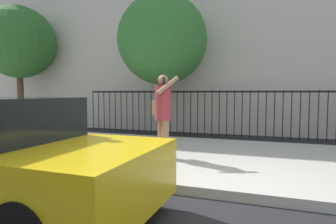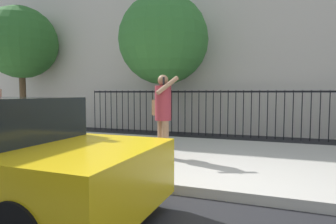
# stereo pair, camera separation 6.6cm
# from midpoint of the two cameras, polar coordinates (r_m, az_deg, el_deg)

# --- Properties ---
(ground_plane) EXTENTS (60.00, 60.00, 0.00)m
(ground_plane) POSITION_cam_midpoint_polar(r_m,az_deg,el_deg) (4.26, 9.36, -16.99)
(ground_plane) COLOR black
(sidewalk) EXTENTS (28.00, 4.40, 0.15)m
(sidewalk) POSITION_cam_midpoint_polar(r_m,az_deg,el_deg) (6.32, 13.13, -9.37)
(sidewalk) COLOR #B2ADA3
(sidewalk) RESTS_ON ground
(iron_fence) EXTENTS (12.03, 0.04, 1.60)m
(iron_fence) POSITION_cam_midpoint_polar(r_m,az_deg,el_deg) (9.85, 15.83, 0.88)
(iron_fence) COLOR black
(iron_fence) RESTS_ON ground
(pedestrian_on_phone) EXTENTS (0.70, 0.68, 1.73)m
(pedestrian_on_phone) POSITION_cam_midpoint_polar(r_m,az_deg,el_deg) (5.93, -0.79, 0.46)
(pedestrian_on_phone) COLOR #936B4C
(pedestrian_on_phone) RESTS_ON sidewalk
(street_tree_near) EXTENTS (2.99, 2.99, 5.11)m
(street_tree_near) POSITION_cam_midpoint_polar(r_m,az_deg,el_deg) (13.71, -27.28, 12.23)
(street_tree_near) COLOR #4C3823
(street_tree_near) RESTS_ON ground
(street_tree_mid) EXTENTS (3.06, 3.06, 4.85)m
(street_tree_mid) POSITION_cam_midpoint_polar(r_m,az_deg,el_deg) (9.98, -0.73, 14.27)
(street_tree_mid) COLOR #4C3823
(street_tree_mid) RESTS_ON ground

